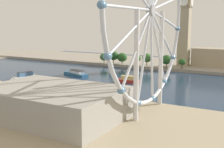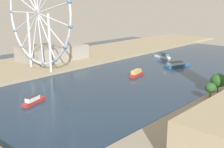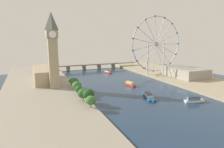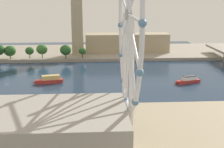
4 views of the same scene
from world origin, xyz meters
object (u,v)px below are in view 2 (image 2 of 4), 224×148
(riverside_hall, at_px, (52,52))
(tour_boat_2, at_px, (162,56))
(tour_boat_0, at_px, (34,100))
(tour_boat_3, at_px, (177,64))
(ferris_wheel, at_px, (37,14))
(tour_boat_1, at_px, (137,73))

(riverside_hall, xyz_separation_m, tour_boat_2, (-78.08, -100.74, -7.80))
(tour_boat_0, xyz_separation_m, tour_boat_3, (-13.21, -160.77, -0.05))
(tour_boat_0, relative_size, tour_boat_3, 0.65)
(riverside_hall, height_order, tour_boat_2, riverside_hall)
(ferris_wheel, distance_m, riverside_hall, 65.76)
(tour_boat_2, bearing_deg, riverside_hall, 64.39)
(ferris_wheel, height_order, tour_boat_0, ferris_wheel)
(tour_boat_1, height_order, tour_boat_2, tour_boat_2)
(tour_boat_2, relative_size, tour_boat_3, 0.75)
(riverside_hall, height_order, tour_boat_0, riverside_hall)
(tour_boat_2, xyz_separation_m, tour_boat_3, (-36.55, 29.81, -0.48))
(tour_boat_1, xyz_separation_m, tour_boat_3, (-7.06, -58.18, -0.35))
(tour_boat_3, bearing_deg, tour_boat_1, -169.43)
(tour_boat_0, distance_m, tour_boat_2, 192.00)
(tour_boat_2, distance_m, tour_boat_3, 47.17)
(ferris_wheel, xyz_separation_m, tour_boat_3, (-82.59, -108.09, -52.07))
(tour_boat_1, xyz_separation_m, tour_boat_2, (29.49, -87.99, 0.13))
(riverside_hall, height_order, tour_boat_3, riverside_hall)
(tour_boat_2, height_order, tour_boat_3, tour_boat_2)
(ferris_wheel, height_order, riverside_hall, ferris_wheel)
(ferris_wheel, xyz_separation_m, tour_boat_0, (-69.38, 52.67, -52.02))
(ferris_wheel, distance_m, tour_boat_3, 145.66)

